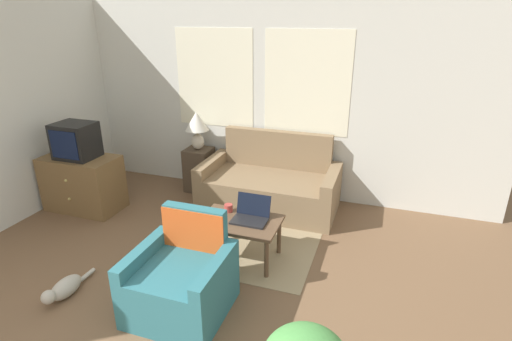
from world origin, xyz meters
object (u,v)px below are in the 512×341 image
at_px(television, 76,141).
at_px(table_lamp, 197,125).
at_px(armchair, 183,281).
at_px(tv_remote, 214,218).
at_px(cat_black, 64,288).
at_px(coffee_table, 240,226).
at_px(couch, 270,186).
at_px(cup_navy, 228,208).
at_px(laptop, 251,215).

bearing_deg(television, table_lamp, 42.01).
bearing_deg(armchair, tv_remote, 94.86).
relative_size(television, cat_black, 0.79).
height_order(coffee_table, tv_remote, tv_remote).
relative_size(television, coffee_table, 0.58).
relative_size(armchair, television, 1.77).
bearing_deg(tv_remote, armchair, -85.14).
height_order(television, table_lamp, same).
distance_m(television, cat_black, 2.01).
bearing_deg(cat_black, couch, 154.25).
xyz_separation_m(television, cup_navy, (2.13, -0.27, -0.44)).
bearing_deg(cup_navy, couch, 83.89).
distance_m(table_lamp, cat_black, 2.67).
bearing_deg(coffee_table, table_lamp, 129.03).
height_order(armchair, laptop, armchair).
bearing_deg(laptop, armchair, -107.62).
bearing_deg(cat_black, laptop, 131.15).
distance_m(couch, laptop, 1.24).
height_order(television, cup_navy, television).
distance_m(couch, cat_black, 2.65).
height_order(armchair, tv_remote, armchair).
bearing_deg(cup_navy, table_lamp, 127.38).
height_order(laptop, cat_black, laptop).
relative_size(television, laptop, 1.34).
xyz_separation_m(laptop, cup_navy, (-0.28, 0.09, -0.01)).
height_order(coffee_table, laptop, laptop).
relative_size(couch, television, 3.67).
bearing_deg(coffee_table, laptop, 29.81).
xyz_separation_m(television, tv_remote, (2.05, -0.46, -0.47)).
xyz_separation_m(table_lamp, coffee_table, (1.17, -1.45, -0.57)).
height_order(couch, television, television).
height_order(couch, cat_black, couch).
height_order(armchair, television, television).
xyz_separation_m(table_lamp, cat_black, (-0.09, -2.53, -0.86)).
relative_size(table_lamp, coffee_table, 0.65).
bearing_deg(tv_remote, television, 167.27).
bearing_deg(television, laptop, -8.65).
height_order(armchair, coffee_table, armchair).
distance_m(coffee_table, laptop, 0.16).
bearing_deg(cat_black, cup_navy, 139.97).
height_order(table_lamp, cat_black, table_lamp).
distance_m(laptop, cat_black, 1.82).
bearing_deg(television, cup_navy, -7.34).
relative_size(table_lamp, cup_navy, 6.02).
bearing_deg(coffee_table, armchair, -102.46).
distance_m(armchair, coffee_table, 0.88).
xyz_separation_m(armchair, table_lamp, (-0.99, 2.30, 0.68)).
xyz_separation_m(table_lamp, tv_remote, (0.92, -1.49, -0.50)).
relative_size(armchair, cat_black, 1.39).
distance_m(couch, television, 2.49).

